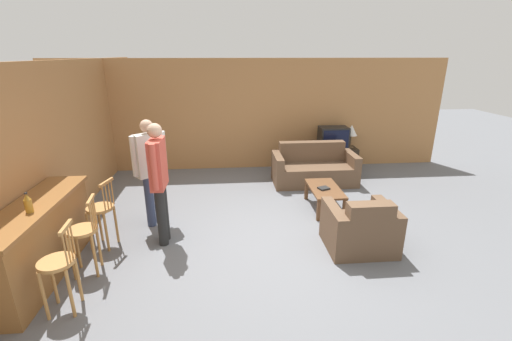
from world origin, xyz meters
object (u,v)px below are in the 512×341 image
object	(u,v)px
bar_chair_near	(59,268)
coffee_table	(325,191)
person_by_counter	(159,178)
armchair_near	(360,229)
book_on_table	(324,188)
bar_chair_far	(102,213)
tv	(333,138)
bar_chair_mid	(84,235)
person_by_window	(151,167)
bottle	(28,203)
couch_far	(314,169)
tv_unit	(332,159)
table_lamp	(352,131)

from	to	relation	value
bar_chair_near	coffee_table	distance (m)	4.24
bar_chair_near	person_by_counter	xyz separation A→B (m)	(0.84, 1.39, 0.49)
armchair_near	book_on_table	world-z (taller)	armchair_near
bar_chair_near	armchair_near	xyz separation A→B (m)	(3.69, 0.94, -0.23)
bar_chair_far	tv	distance (m)	5.37
bar_chair_mid	person_by_window	distance (m)	1.49
coffee_table	bar_chair_mid	bearing A→B (deg)	-155.47
book_on_table	person_by_window	xyz separation A→B (m)	(-2.91, -0.28, 0.57)
bar_chair_mid	bottle	size ratio (longest dim) A/B	4.27
bar_chair_mid	tv	size ratio (longest dim) A/B	1.54
person_by_window	person_by_counter	world-z (taller)	person_by_counter
couch_far	coffee_table	bearing A→B (deg)	-95.91
tv	person_by_window	xyz separation A→B (m)	(-3.74, -2.51, 0.20)
tv_unit	person_by_counter	bearing A→B (deg)	-138.47
bar_chair_mid	person_by_counter	distance (m)	1.20
couch_far	coffee_table	size ratio (longest dim) A/B	1.79
bar_chair_mid	person_by_window	size ratio (longest dim) A/B	0.59
bar_chair_near	bar_chair_far	size ratio (longest dim) A/B	1.00
bar_chair_near	person_by_counter	world-z (taller)	person_by_counter
coffee_table	table_lamp	distance (m)	2.57
tv	bottle	bearing A→B (deg)	-140.18
bar_chair_far	tv_unit	bearing A→B (deg)	35.95
tv	book_on_table	xyz separation A→B (m)	(-0.83, -2.23, -0.37)
armchair_near	coffee_table	xyz separation A→B (m)	(-0.14, 1.37, 0.04)
coffee_table	book_on_table	xyz separation A→B (m)	(-0.04, -0.06, 0.08)
bar_chair_mid	armchair_near	distance (m)	3.70
coffee_table	book_on_table	bearing A→B (deg)	-124.01
bottle	person_by_counter	distance (m)	1.58
bar_chair_near	bar_chair_mid	distance (m)	0.69
bar_chair_mid	coffee_table	xyz separation A→B (m)	(3.55, 1.62, -0.19)
person_by_counter	coffee_table	bearing A→B (deg)	18.87
tv	bar_chair_mid	bearing A→B (deg)	-138.87
person_by_window	tv	bearing A→B (deg)	33.86
bar_chair_far	tv_unit	size ratio (longest dim) A/B	0.87
bar_chair_far	tv	size ratio (longest dim) A/B	1.54
bar_chair_far	tv	xyz separation A→B (m)	(4.34, 3.15, 0.26)
couch_far	table_lamp	xyz separation A→B (m)	(1.09, 0.82, 0.65)
tv_unit	book_on_table	xyz separation A→B (m)	(-0.83, -2.23, 0.15)
bar_chair_mid	person_by_window	world-z (taller)	person_by_window
person_by_window	book_on_table	bearing A→B (deg)	5.46
couch_far	bottle	xyz separation A→B (m)	(-4.14, -3.18, 0.78)
tv_unit	book_on_table	world-z (taller)	tv_unit
tv_unit	person_by_window	bearing A→B (deg)	-146.11
bar_chair_near	couch_far	world-z (taller)	bar_chair_near
bar_chair_near	bottle	xyz separation A→B (m)	(-0.45, 0.49, 0.55)
bar_chair_mid	tv	world-z (taller)	tv
bar_chair_mid	couch_far	world-z (taller)	bar_chair_mid
tv	bottle	world-z (taller)	bottle
book_on_table	table_lamp	world-z (taller)	table_lamp
armchair_near	person_by_counter	bearing A→B (deg)	171.09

